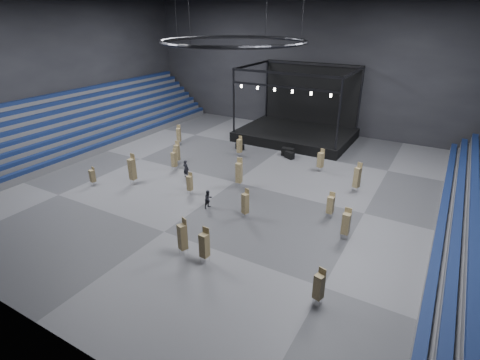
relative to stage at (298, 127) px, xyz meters
The scene contains 27 objects.
floor 16.30m from the stage, 90.00° to the right, with size 50.00×50.00×0.00m, color #4A4A4D.
wall_back 8.93m from the stage, 90.00° to the left, with size 50.00×0.20×18.00m, color black.
wall_left 30.75m from the stage, 147.00° to the right, with size 0.20×42.00×18.00m, color black.
bleachers_left 28.10m from the stage, 144.71° to the right, with size 7.20×40.00×6.40m.
stage is the anchor object (origin of this frame).
truss_ring 19.93m from the stage, 90.00° to the right, with size 12.30×12.30×5.15m.
flight_case_left 8.91m from the stage, 119.50° to the right, with size 1.06×0.53×0.71m, color black.
flight_case_mid 7.86m from the stage, 74.63° to the right, with size 1.14×0.57×0.76m, color black.
flight_case_right 7.10m from the stage, 77.22° to the right, with size 1.38×0.69×0.92m, color black.
chair_stack_0 18.15m from the stage, 112.98° to the right, with size 0.48×0.48×2.31m.
chair_stack_1 28.39m from the stage, 83.86° to the right, with size 0.67×0.67×2.77m.
chair_stack_2 16.91m from the stage, 87.05° to the right, with size 0.62×0.62×2.88m.
chair_stack_3 16.37m from the stage, 48.83° to the right, with size 0.64×0.64×2.82m.
chair_stack_4 11.27m from the stage, 56.03° to the right, with size 0.68×0.68×2.41m.
chair_stack_5 20.93m from the stage, 60.89° to the right, with size 0.52×0.52×2.21m.
chair_stack_6 22.97m from the stage, 111.28° to the right, with size 0.56×0.56×3.04m.
chair_stack_7 30.93m from the stage, 65.85° to the right, with size 0.60×0.60×2.36m.
chair_stack_8 28.63m from the stage, 80.29° to the right, with size 0.57×0.57×2.58m.
chair_stack_9 10.14m from the stage, 109.08° to the right, with size 0.53×0.53×2.33m.
chair_stack_10 20.60m from the stage, 96.21° to the right, with size 0.45×0.45×2.08m.
chair_stack_11 17.09m from the stage, 117.78° to the right, with size 0.59×0.59×2.56m.
chair_stack_12 22.08m from the stage, 78.95° to the right, with size 0.58×0.58×2.50m.
chair_stack_13 24.03m from the stage, 59.76° to the right, with size 0.54×0.54×2.47m.
chair_stack_14 15.48m from the stage, 139.94° to the right, with size 0.62×0.62×2.51m.
chair_stack_15 26.25m from the stage, 115.75° to the right, with size 0.52×0.52×1.86m.
man_center 18.33m from the stage, 105.26° to the right, with size 0.68×0.44×1.85m, color black.
crew_member 21.86m from the stage, 88.03° to the right, with size 0.78×0.61×1.60m, color black.
Camera 1 is at (17.14, -28.64, 15.30)m, focal length 28.00 mm.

